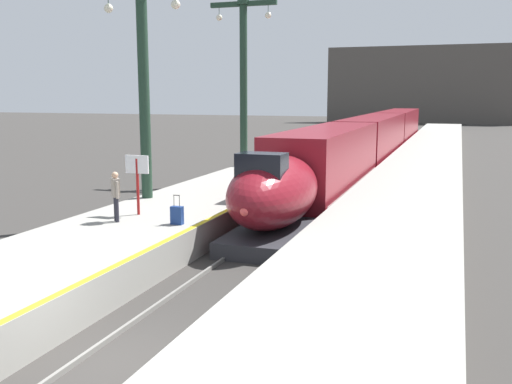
{
  "coord_description": "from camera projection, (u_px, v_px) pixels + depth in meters",
  "views": [
    {
      "loc": [
        6.14,
        -9.06,
        5.27
      ],
      "look_at": [
        -0.64,
        10.26,
        1.8
      ],
      "focal_mm": 40.49,
      "sensor_mm": 36.0,
      "label": 1
    }
  ],
  "objects": [
    {
      "name": "ground_plane",
      "position": [
        114.0,
        366.0,
        11.32
      ],
      "size": [
        260.0,
        260.0,
        0.0
      ],
      "primitive_type": "plane",
      "color": "#33302D"
    },
    {
      "name": "platform_left",
      "position": [
        282.0,
        172.0,
        35.58
      ],
      "size": [
        4.8,
        110.0,
        1.05
      ],
      "primitive_type": "cube",
      "color": "gray",
      "rests_on": "ground"
    },
    {
      "name": "platform_right",
      "position": [
        417.0,
        179.0,
        32.93
      ],
      "size": [
        4.8,
        110.0,
        1.05
      ],
      "primitive_type": "cube",
      "color": "gray",
      "rests_on": "ground"
    },
    {
      "name": "platform_left_safety_stripe",
      "position": [
        318.0,
        165.0,
        34.74
      ],
      "size": [
        0.2,
        107.8,
        0.01
      ],
      "primitive_type": "cube",
      "color": "yellow",
      "rests_on": "platform_left"
    },
    {
      "name": "rail_main_left",
      "position": [
        343.0,
        176.0,
        37.13
      ],
      "size": [
        0.08,
        110.0,
        0.12
      ],
      "primitive_type": "cube",
      "color": "slate",
      "rests_on": "ground"
    },
    {
      "name": "rail_main_right",
      "position": [
        366.0,
        177.0,
        36.64
      ],
      "size": [
        0.08,
        110.0,
        0.12
      ],
      "primitive_type": "cube",
      "color": "slate",
      "rests_on": "ground"
    },
    {
      "name": "highspeed_train_main",
      "position": [
        372.0,
        139.0,
        43.34
      ],
      "size": [
        2.92,
        56.36,
        3.6
      ],
      "color": "maroon",
      "rests_on": "ground"
    },
    {
      "name": "station_column_mid",
      "position": [
        143.0,
        69.0,
        23.03
      ],
      "size": [
        4.0,
        0.68,
        8.58
      ],
      "color": "#1E3828",
      "rests_on": "platform_left"
    },
    {
      "name": "station_column_far",
      "position": [
        243.0,
        68.0,
        33.55
      ],
      "size": [
        4.0,
        0.68,
        9.58
      ],
      "color": "#1E3828",
      "rests_on": "platform_left"
    },
    {
      "name": "passenger_near_edge",
      "position": [
        116.0,
        193.0,
        19.22
      ],
      "size": [
        0.43,
        0.43,
        1.69
      ],
      "color": "#23232D",
      "rests_on": "platform_left"
    },
    {
      "name": "rolling_suitcase",
      "position": [
        177.0,
        215.0,
        18.93
      ],
      "size": [
        0.4,
        0.22,
        0.98
      ],
      "color": "navy",
      "rests_on": "platform_left"
    },
    {
      "name": "departure_info_board",
      "position": [
        137.0,
        173.0,
        20.27
      ],
      "size": [
        0.9,
        0.1,
        2.12
      ],
      "color": "maroon",
      "rests_on": "platform_left"
    },
    {
      "name": "terminus_back_wall",
      "position": [
        426.0,
        85.0,
        105.04
      ],
      "size": [
        36.0,
        2.0,
        14.0
      ],
      "primitive_type": "cube",
      "color": "#4C4742",
      "rests_on": "ground"
    }
  ]
}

